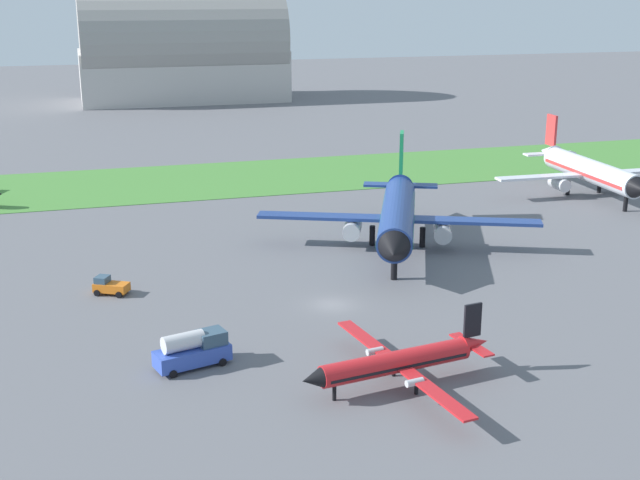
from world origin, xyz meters
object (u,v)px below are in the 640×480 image
(pushback_tug_midfield, at_px, (110,286))
(airplane_midfield_jet, at_px, (398,214))
(fuel_truck_near_gate, at_px, (193,350))
(airplane_parked_jet_far, at_px, (589,171))
(airplane_foreground_turboprop, at_px, (399,361))

(pushback_tug_midfield, bearing_deg, airplane_midfield_jet, -140.16)
(fuel_truck_near_gate, relative_size, pushback_tug_midfield, 1.72)
(pushback_tug_midfield, bearing_deg, fuel_truck_near_gate, 135.52)
(airplane_parked_jet_far, xyz_separation_m, airplane_foreground_turboprop, (-52.72, -53.93, -1.72))
(airplane_foreground_turboprop, bearing_deg, fuel_truck_near_gate, -37.14)
(airplane_parked_jet_far, distance_m, pushback_tug_midfield, 78.61)
(airplane_parked_jet_far, height_order, fuel_truck_near_gate, airplane_parked_jet_far)
(airplane_parked_jet_far, xyz_separation_m, pushback_tug_midfield, (-74.47, -25.01, -3.04))
(airplane_midfield_jet, bearing_deg, pushback_tug_midfield, -56.41)
(airplane_midfield_jet, distance_m, fuel_truck_near_gate, 40.11)
(airplane_parked_jet_far, distance_m, fuel_truck_near_gate, 82.17)
(airplane_midfield_jet, relative_size, fuel_truck_near_gate, 4.84)
(pushback_tug_midfield, bearing_deg, airplane_parked_jet_far, -132.44)
(pushback_tug_midfield, bearing_deg, airplane_foreground_turboprop, 155.94)
(airplane_parked_jet_far, height_order, airplane_midfield_jet, airplane_midfield_jet)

